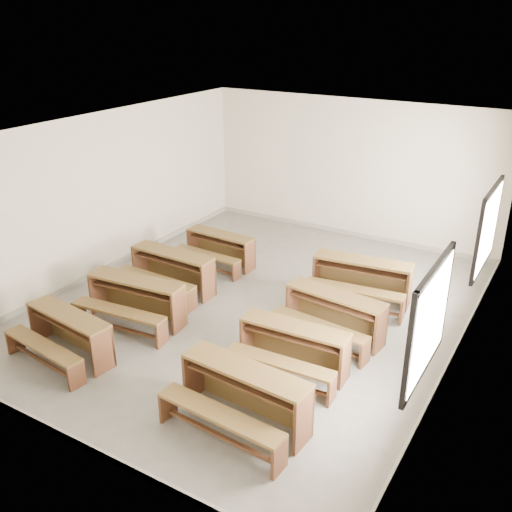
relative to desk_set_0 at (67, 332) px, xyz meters
The scene contains 9 objects.
room 3.78m from the desk_set_0, 58.48° to the left, with size 8.50×8.50×3.20m.
desk_set_0 is the anchor object (origin of this frame).
desk_set_1 1.37m from the desk_set_0, 83.39° to the left, with size 1.81×1.07×0.78m.
desk_set_2 2.62m from the desk_set_0, 91.36° to the left, with size 1.74×0.93×0.77m.
desk_set_3 4.08m from the desk_set_0, 89.33° to the left, with size 1.56×0.87×0.69m.
desk_set_4 3.15m from the desk_set_0, ahead, with size 1.84×1.04×0.80m.
desk_set_5 3.47m from the desk_set_0, 24.33° to the left, with size 1.68×0.93×0.74m.
desk_set_6 4.21m from the desk_set_0, 38.85° to the left, with size 1.76×1.04×0.76m.
desk_set_7 5.17m from the desk_set_0, 51.79° to the left, with size 1.88×1.13×0.80m.
Camera 1 is at (4.70, -7.88, 4.98)m, focal length 40.00 mm.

